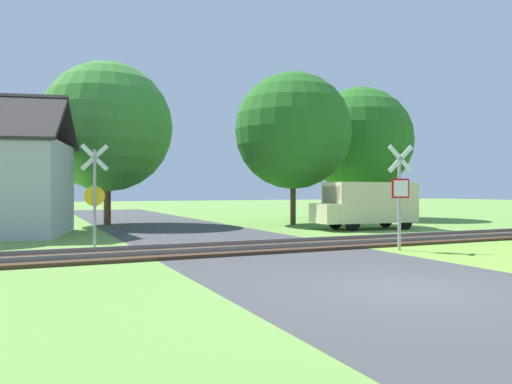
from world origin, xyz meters
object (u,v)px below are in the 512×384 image
at_px(tree_right, 293,131).
at_px(tree_far, 360,141).
at_px(mail_truck, 367,203).
at_px(stop_sign_near, 400,191).
at_px(tree_center, 107,127).
at_px(crossing_sign_far, 95,190).

relative_size(tree_right, tree_far, 0.95).
bearing_deg(mail_truck, tree_right, 25.54).
height_order(stop_sign_near, tree_far, tree_far).
bearing_deg(tree_center, crossing_sign_far, -99.79).
distance_m(crossing_sign_far, tree_right, 13.48).
relative_size(crossing_sign_far, tree_center, 0.38).
bearing_deg(crossing_sign_far, tree_far, 33.38).
distance_m(tree_center, mail_truck, 14.18).
height_order(tree_center, mail_truck, tree_center).
relative_size(crossing_sign_far, tree_far, 0.39).
bearing_deg(tree_right, crossing_sign_far, -147.64).
height_order(tree_right, tree_far, tree_far).
xyz_separation_m(stop_sign_near, mail_truck, (4.25, 7.30, -0.59)).
xyz_separation_m(crossing_sign_far, tree_far, (17.99, 10.53, 3.29)).
height_order(tree_center, tree_far, tree_center).
height_order(stop_sign_near, crossing_sign_far, crossing_sign_far).
bearing_deg(mail_truck, tree_far, -30.10).
relative_size(tree_right, tree_center, 0.94).
bearing_deg(stop_sign_near, tree_right, -94.17).
height_order(stop_sign_near, mail_truck, stop_sign_near).
xyz_separation_m(stop_sign_near, tree_far, (9.51, 15.07, 3.32)).
distance_m(tree_right, tree_center, 9.99).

